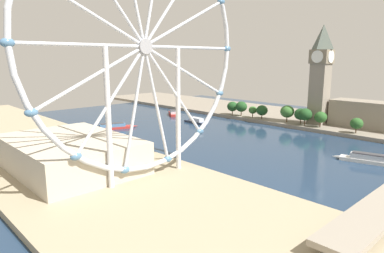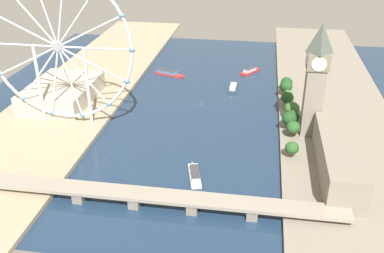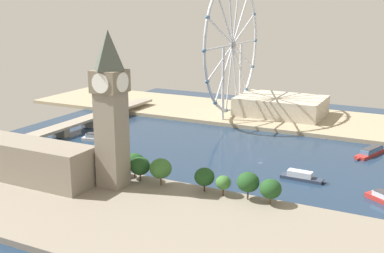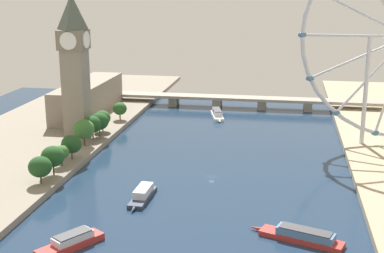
{
  "view_description": "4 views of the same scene",
  "coord_description": "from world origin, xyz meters",
  "px_view_note": "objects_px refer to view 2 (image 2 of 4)",
  "views": [
    {
      "loc": [
        185.98,
        185.64,
        57.72
      ],
      "look_at": [
        17.72,
        7.87,
        8.81
      ],
      "focal_mm": 32.18,
      "sensor_mm": 36.0,
      "label": 1
    },
    {
      "loc": [
        -47.83,
        348.99,
        154.34
      ],
      "look_at": [
        -2.84,
        67.45,
        9.97
      ],
      "focal_mm": 41.37,
      "sensor_mm": 36.0,
      "label": 2
    },
    {
      "loc": [
        -284.06,
        -96.06,
        97.2
      ],
      "look_at": [
        -0.8,
        48.83,
        15.93
      ],
      "focal_mm": 45.74,
      "sensor_mm": 36.0,
      "label": 3
    },
    {
      "loc": [
        33.18,
        -245.07,
        90.94
      ],
      "look_at": [
        -21.14,
        66.24,
        6.52
      ],
      "focal_mm": 51.03,
      "sensor_mm": 36.0,
      "label": 4
    }
  ],
  "objects_px": {
    "tour_boat_0": "(195,174)",
    "tour_boat_1": "(233,87)",
    "parliament_block": "(338,158)",
    "tour_boat_3": "(169,73)",
    "ferris_wheel": "(58,47)",
    "river_bridge": "(164,198)",
    "tour_boat_2": "(250,71)",
    "clock_tower": "(316,79)",
    "riverside_hall": "(62,92)"
  },
  "relations": [
    {
      "from": "tour_boat_0",
      "to": "tour_boat_1",
      "type": "bearing_deg",
      "value": -18.99
    },
    {
      "from": "parliament_block",
      "to": "tour_boat_3",
      "type": "distance_m",
      "value": 216.84
    },
    {
      "from": "ferris_wheel",
      "to": "river_bridge",
      "type": "xyz_separation_m",
      "value": [
        -95.69,
        90.16,
        -55.88
      ]
    },
    {
      "from": "ferris_wheel",
      "to": "tour_boat_2",
      "type": "relative_size",
      "value": 4.28
    },
    {
      "from": "tour_boat_1",
      "to": "river_bridge",
      "type": "bearing_deg",
      "value": 174.0
    },
    {
      "from": "parliament_block",
      "to": "tour_boat_3",
      "type": "height_order",
      "value": "parliament_block"
    },
    {
      "from": "tour_boat_1",
      "to": "clock_tower",
      "type": "bearing_deg",
      "value": -141.81
    },
    {
      "from": "clock_tower",
      "to": "tour_boat_2",
      "type": "distance_m",
      "value": 146.53
    },
    {
      "from": "ferris_wheel",
      "to": "tour_boat_2",
      "type": "xyz_separation_m",
      "value": [
        -134.85,
        -140.7,
        -59.89
      ]
    },
    {
      "from": "riverside_hall",
      "to": "river_bridge",
      "type": "xyz_separation_m",
      "value": [
        -116.12,
        127.41,
        -4.65
      ]
    },
    {
      "from": "clock_tower",
      "to": "parliament_block",
      "type": "xyz_separation_m",
      "value": [
        -12.83,
        51.83,
        -31.53
      ]
    },
    {
      "from": "parliament_block",
      "to": "tour_boat_2",
      "type": "relative_size",
      "value": 3.24
    },
    {
      "from": "river_bridge",
      "to": "ferris_wheel",
      "type": "bearing_deg",
      "value": -43.3
    },
    {
      "from": "parliament_block",
      "to": "river_bridge",
      "type": "distance_m",
      "value": 110.84
    },
    {
      "from": "river_bridge",
      "to": "tour_boat_0",
      "type": "bearing_deg",
      "value": -111.08
    },
    {
      "from": "clock_tower",
      "to": "tour_boat_1",
      "type": "relative_size",
      "value": 2.92
    },
    {
      "from": "riverside_hall",
      "to": "tour_boat_3",
      "type": "relative_size",
      "value": 2.04
    },
    {
      "from": "clock_tower",
      "to": "parliament_block",
      "type": "relative_size",
      "value": 0.93
    },
    {
      "from": "riverside_hall",
      "to": "tour_boat_3",
      "type": "distance_m",
      "value": 112.8
    },
    {
      "from": "ferris_wheel",
      "to": "river_bridge",
      "type": "height_order",
      "value": "ferris_wheel"
    },
    {
      "from": "tour_boat_1",
      "to": "tour_boat_3",
      "type": "bearing_deg",
      "value": 68.97
    },
    {
      "from": "river_bridge",
      "to": "tour_boat_3",
      "type": "relative_size",
      "value": 5.83
    },
    {
      "from": "clock_tower",
      "to": "tour_boat_0",
      "type": "relative_size",
      "value": 2.64
    },
    {
      "from": "river_bridge",
      "to": "tour_boat_0",
      "type": "relative_size",
      "value": 6.66
    },
    {
      "from": "parliament_block",
      "to": "ferris_wheel",
      "type": "bearing_deg",
      "value": -12.33
    },
    {
      "from": "clock_tower",
      "to": "riverside_hall",
      "type": "relative_size",
      "value": 1.13
    },
    {
      "from": "tour_boat_3",
      "to": "river_bridge",
      "type": "bearing_deg",
      "value": -59.6
    },
    {
      "from": "clock_tower",
      "to": "tour_boat_3",
      "type": "distance_m",
      "value": 175.95
    },
    {
      "from": "tour_boat_0",
      "to": "tour_boat_3",
      "type": "relative_size",
      "value": 0.87
    },
    {
      "from": "river_bridge",
      "to": "tour_boat_2",
      "type": "relative_size",
      "value": 7.57
    },
    {
      "from": "clock_tower",
      "to": "riverside_hall",
      "type": "height_order",
      "value": "clock_tower"
    },
    {
      "from": "clock_tower",
      "to": "tour_boat_3",
      "type": "relative_size",
      "value": 2.31
    },
    {
      "from": "tour_boat_1",
      "to": "tour_boat_2",
      "type": "distance_m",
      "value": 49.58
    },
    {
      "from": "clock_tower",
      "to": "tour_boat_1",
      "type": "bearing_deg",
      "value": -53.7
    },
    {
      "from": "clock_tower",
      "to": "tour_boat_1",
      "type": "xyz_separation_m",
      "value": [
        61.69,
        -83.99,
        -43.08
      ]
    },
    {
      "from": "parliament_block",
      "to": "tour_boat_1",
      "type": "bearing_deg",
      "value": -61.25
    },
    {
      "from": "tour_boat_0",
      "to": "riverside_hall",
      "type": "bearing_deg",
      "value": 39.46
    },
    {
      "from": "parliament_block",
      "to": "ferris_wheel",
      "type": "distance_m",
      "value": 205.98
    },
    {
      "from": "ferris_wheel",
      "to": "clock_tower",
      "type": "bearing_deg",
      "value": -177.16
    },
    {
      "from": "riverside_hall",
      "to": "tour_boat_2",
      "type": "relative_size",
      "value": 2.66
    },
    {
      "from": "ferris_wheel",
      "to": "tour_boat_3",
      "type": "relative_size",
      "value": 3.29
    },
    {
      "from": "parliament_block",
      "to": "riverside_hall",
      "type": "height_order",
      "value": "parliament_block"
    },
    {
      "from": "parliament_block",
      "to": "tour_boat_2",
      "type": "bearing_deg",
      "value": -71.68
    },
    {
      "from": "parliament_block",
      "to": "river_bridge",
      "type": "height_order",
      "value": "parliament_block"
    },
    {
      "from": "riverside_hall",
      "to": "tour_boat_2",
      "type": "bearing_deg",
      "value": -146.33
    },
    {
      "from": "parliament_block",
      "to": "river_bridge",
      "type": "relative_size",
      "value": 0.43
    },
    {
      "from": "tour_boat_0",
      "to": "tour_boat_2",
      "type": "xyz_separation_m",
      "value": [
        -26.64,
        -198.38,
        -0.17
      ]
    },
    {
      "from": "riverside_hall",
      "to": "clock_tower",
      "type": "bearing_deg",
      "value": 172.11
    },
    {
      "from": "river_bridge",
      "to": "tour_boat_3",
      "type": "bearing_deg",
      "value": -78.92
    },
    {
      "from": "riverside_hall",
      "to": "ferris_wheel",
      "type": "bearing_deg",
      "value": 118.74
    }
  ]
}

